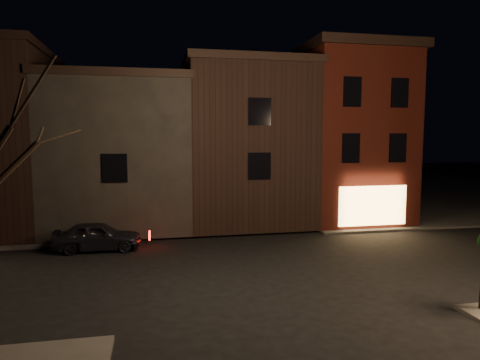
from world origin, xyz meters
name	(u,v)px	position (x,y,z in m)	size (l,w,h in m)	color
ground	(256,269)	(0.00, 0.00, 0.00)	(120.00, 120.00, 0.00)	black
sidewalk_far_right	(411,191)	(20.00, 20.00, 0.06)	(30.00, 30.00, 0.12)	#2D2B28
corner_building	(343,134)	(8.00, 9.47, 5.40)	(6.50, 8.50, 10.50)	#47140C
row_building_a	(240,143)	(1.50, 10.50, 4.83)	(7.30, 10.30, 9.40)	black
row_building_b	(122,152)	(-5.75, 10.50, 4.33)	(7.80, 10.30, 8.40)	black
parked_car_a	(97,236)	(-6.50, 4.20, 0.67)	(1.59, 3.94, 1.34)	black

